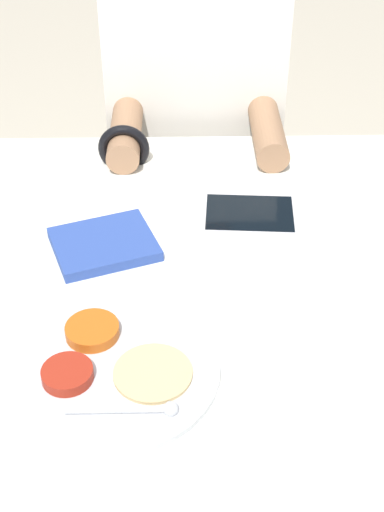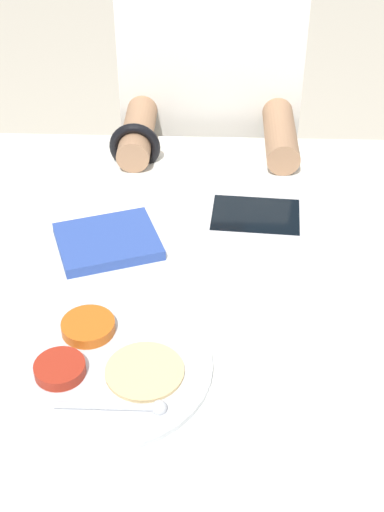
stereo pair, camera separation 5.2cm
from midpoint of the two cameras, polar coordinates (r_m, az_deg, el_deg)
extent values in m
plane|color=#B2A893|center=(1.78, -2.10, -19.18)|extent=(12.00, 12.00, 0.00)
cube|color=silver|center=(1.49, -2.41, -11.76)|extent=(1.17, 0.97, 0.71)
cylinder|color=#B7BABF|center=(1.07, -7.44, -9.02)|extent=(0.31, 0.31, 0.01)
cylinder|color=#B75114|center=(1.12, -9.32, -5.93)|extent=(0.08, 0.08, 0.02)
cylinder|color=maroon|center=(1.06, -11.36, -9.28)|extent=(0.08, 0.08, 0.02)
cylinder|color=tan|center=(1.05, -4.59, -9.34)|extent=(0.12, 0.12, 0.01)
cylinder|color=#B7BABF|center=(1.01, -7.45, -12.13)|extent=(0.15, 0.01, 0.01)
sphere|color=#B7BABF|center=(1.00, -3.17, -12.15)|extent=(0.02, 0.02, 0.02)
cube|color=silver|center=(1.30, -8.17, 0.71)|extent=(0.21, 0.20, 0.01)
cube|color=#28428E|center=(1.30, -8.19, 0.92)|extent=(0.22, 0.20, 0.02)
cube|color=#B7B7BC|center=(1.38, 3.54, 3.31)|extent=(0.20, 0.15, 0.01)
cube|color=black|center=(1.38, 3.54, 3.47)|extent=(0.18, 0.13, 0.00)
cube|color=black|center=(2.06, -0.55, -0.33)|extent=(0.38, 0.22, 0.44)
cube|color=beige|center=(1.79, -0.65, 12.45)|extent=(0.42, 0.20, 0.57)
cylinder|color=#936B4C|center=(1.61, -6.27, 9.81)|extent=(0.07, 0.25, 0.07)
cylinder|color=#936B4C|center=(1.61, 5.12, 9.93)|extent=(0.07, 0.25, 0.07)
torus|color=black|center=(1.54, -6.46, 8.51)|extent=(0.11, 0.02, 0.11)
camera|label=1|loc=(0.03, -91.27, -0.99)|focal=50.00mm
camera|label=2|loc=(0.03, 88.73, 0.99)|focal=50.00mm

